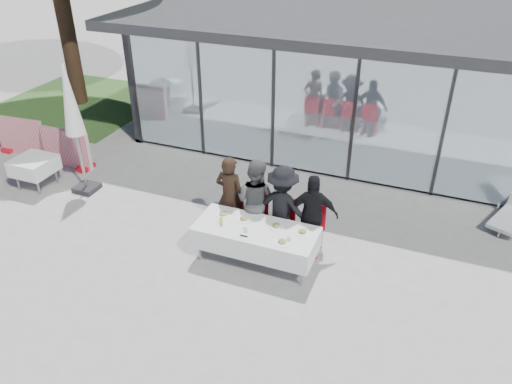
% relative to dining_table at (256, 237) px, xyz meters
% --- Properties ---
extents(ground, '(90.00, 90.00, 0.00)m').
position_rel_dining_table_xyz_m(ground, '(-0.11, -0.32, -0.54)').
color(ground, gray).
rests_on(ground, ground).
extents(pavilion, '(14.80, 8.80, 3.44)m').
position_rel_dining_table_xyz_m(pavilion, '(1.89, 7.84, 1.61)').
color(pavilion, gray).
rests_on(pavilion, ground).
extents(dining_table, '(2.26, 0.96, 0.75)m').
position_rel_dining_table_xyz_m(dining_table, '(0.00, 0.00, 0.00)').
color(dining_table, silver).
rests_on(dining_table, ground).
extents(diner_a, '(0.66, 0.66, 1.71)m').
position_rel_dining_table_xyz_m(diner_a, '(-0.83, 0.71, 0.32)').
color(diner_a, black).
rests_on(diner_a, ground).
extents(diner_chair_a, '(0.44, 0.44, 0.97)m').
position_rel_dining_table_xyz_m(diner_chair_a, '(-0.83, 0.75, -0.00)').
color(diner_chair_a, '#B50C16').
rests_on(diner_chair_a, ground).
extents(diner_b, '(0.95, 0.95, 1.73)m').
position_rel_dining_table_xyz_m(diner_b, '(-0.30, 0.71, 0.33)').
color(diner_b, '#515151').
rests_on(diner_b, ground).
extents(diner_chair_b, '(0.44, 0.44, 0.97)m').
position_rel_dining_table_xyz_m(diner_chair_b, '(-0.30, 0.75, -0.00)').
color(diner_chair_b, '#B50C16').
rests_on(diner_chair_b, ground).
extents(diner_c, '(1.18, 1.18, 1.69)m').
position_rel_dining_table_xyz_m(diner_c, '(0.26, 0.71, 0.31)').
color(diner_c, black).
rests_on(diner_c, ground).
extents(diner_chair_c, '(0.44, 0.44, 0.97)m').
position_rel_dining_table_xyz_m(diner_chair_c, '(0.26, 0.75, -0.00)').
color(diner_chair_c, '#B50C16').
rests_on(diner_chair_c, ground).
extents(diner_d, '(1.15, 1.15, 1.63)m').
position_rel_dining_table_xyz_m(diner_d, '(0.86, 0.71, 0.28)').
color(diner_d, black).
rests_on(diner_d, ground).
extents(diner_chair_d, '(0.44, 0.44, 0.97)m').
position_rel_dining_table_xyz_m(diner_chair_d, '(0.86, 0.75, -0.00)').
color(diner_chair_d, '#B50C16').
rests_on(diner_chair_d, ground).
extents(plate_a, '(0.29, 0.29, 0.07)m').
position_rel_dining_table_xyz_m(plate_a, '(-0.73, 0.17, 0.24)').
color(plate_a, white).
rests_on(plate_a, dining_table).
extents(plate_b, '(0.29, 0.29, 0.07)m').
position_rel_dining_table_xyz_m(plate_b, '(-0.31, 0.16, 0.24)').
color(plate_b, white).
rests_on(plate_b, dining_table).
extents(plate_c, '(0.29, 0.29, 0.07)m').
position_rel_dining_table_xyz_m(plate_c, '(0.33, 0.18, 0.24)').
color(plate_c, white).
rests_on(plate_c, dining_table).
extents(plate_d, '(0.29, 0.29, 0.07)m').
position_rel_dining_table_xyz_m(plate_d, '(0.83, 0.17, 0.24)').
color(plate_d, white).
rests_on(plate_d, dining_table).
extents(plate_extra, '(0.29, 0.29, 0.07)m').
position_rel_dining_table_xyz_m(plate_extra, '(0.60, -0.26, 0.24)').
color(plate_extra, white).
rests_on(plate_extra, dining_table).
extents(juice_bottle, '(0.06, 0.06, 0.15)m').
position_rel_dining_table_xyz_m(juice_bottle, '(-0.64, -0.12, 0.29)').
color(juice_bottle, '#9DBC4E').
rests_on(juice_bottle, dining_table).
extents(drinking_glasses, '(0.89, 0.08, 0.10)m').
position_rel_dining_table_xyz_m(drinking_glasses, '(0.28, -0.15, 0.26)').
color(drinking_glasses, silver).
rests_on(drinking_glasses, dining_table).
extents(folded_eyeglasses, '(0.14, 0.03, 0.01)m').
position_rel_dining_table_xyz_m(folded_eyeglasses, '(-0.10, -0.32, 0.22)').
color(folded_eyeglasses, black).
rests_on(folded_eyeglasses, dining_table).
extents(spare_table_left, '(0.86, 0.86, 0.74)m').
position_rel_dining_table_xyz_m(spare_table_left, '(-5.86, 0.71, 0.02)').
color(spare_table_left, silver).
rests_on(spare_table_left, ground).
extents(market_umbrella, '(0.50, 0.50, 3.00)m').
position_rel_dining_table_xyz_m(market_umbrella, '(-4.68, 0.99, 1.47)').
color(market_umbrella, black).
rests_on(market_umbrella, ground).
extents(grass_patch, '(5.00, 5.00, 0.02)m').
position_rel_dining_table_xyz_m(grass_patch, '(-8.61, 5.68, -0.53)').
color(grass_patch, '#385926').
rests_on(grass_patch, ground).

